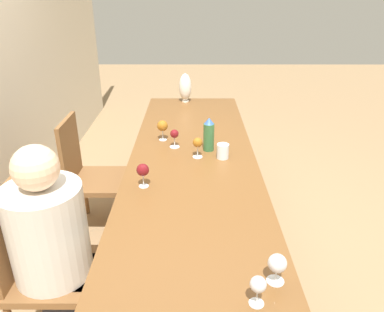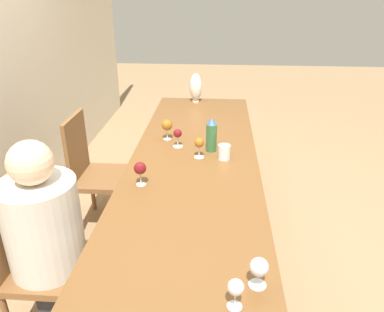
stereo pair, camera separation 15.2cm
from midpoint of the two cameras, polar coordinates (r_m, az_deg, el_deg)
The scene contains 14 objects.
ground_plane at distance 2.89m, azimuth 1.73°, elevation -14.43°, with size 14.00×14.00×0.00m, color #937551.
dining_table at distance 2.51m, azimuth 1.93°, elevation -2.32°, with size 3.01×0.86×0.75m.
water_bottle at distance 2.62m, azimuth 4.65°, elevation 3.17°, with size 0.08×0.08×0.24m.
water_tumbler at distance 2.53m, azimuth 6.66°, elevation 0.57°, with size 0.08×0.08×0.10m.
vase at distance 3.74m, azimuth 1.76°, elevation 10.42°, with size 0.12×0.12×0.28m.
wine_glass_0 at distance 2.18m, azimuth -5.94°, elevation -1.97°, with size 0.07×0.07×0.15m.
wine_glass_1 at distance 2.81m, azimuth -2.29°, elevation 4.67°, with size 0.08×0.08×0.15m.
wine_glass_2 at distance 1.44m, azimuth 9.86°, elevation -19.30°, with size 0.06×0.06×0.13m.
wine_glass_3 at distance 1.54m, azimuth 13.09°, elevation -16.31°, with size 0.08×0.08×0.13m.
wine_glass_4 at distance 2.68m, azimuth -0.58°, elevation 3.32°, with size 0.07×0.07×0.13m.
wine_glass_5 at distance 2.51m, azimuth 2.83°, elevation 1.92°, with size 0.07×0.07×0.14m.
chair_near at distance 2.22m, azimuth -20.81°, elevation -14.18°, with size 0.44×0.44×0.93m.
chair_far at distance 3.02m, azimuth -13.18°, elevation -2.10°, with size 0.44×0.44×0.93m.
person_near at distance 2.11m, azimuth -19.04°, elevation -11.88°, with size 0.39×0.39×1.17m.
Camera 2 is at (-2.23, -0.16, 1.83)m, focal length 35.00 mm.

